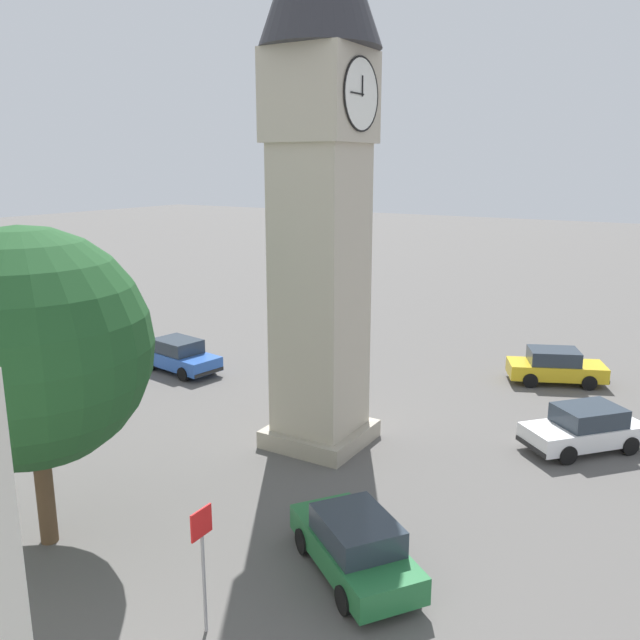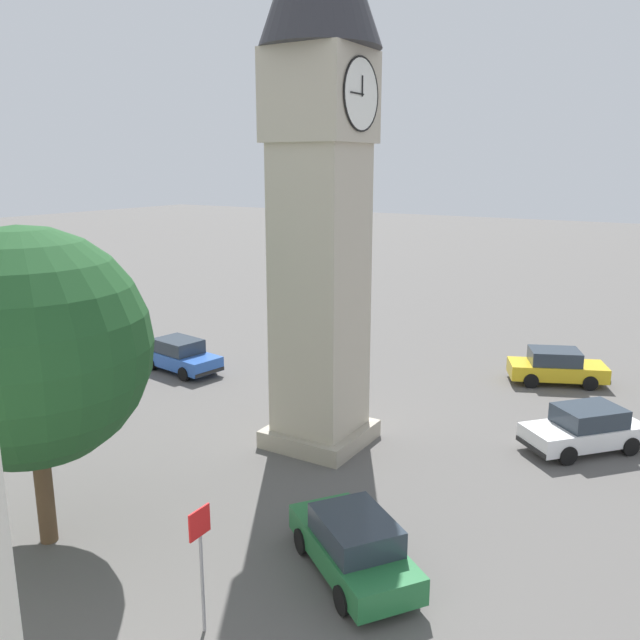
{
  "view_description": "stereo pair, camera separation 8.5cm",
  "coord_description": "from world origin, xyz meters",
  "px_view_note": "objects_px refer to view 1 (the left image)",
  "views": [
    {
      "loc": [
        18.31,
        11.09,
        9.5
      ],
      "look_at": [
        0.0,
        0.0,
        4.39
      ],
      "focal_mm": 36.89,
      "sensor_mm": 36.0,
      "label": 1
    },
    {
      "loc": [
        18.26,
        11.16,
        9.5
      ],
      "look_at": [
        0.0,
        0.0,
        4.39
      ],
      "focal_mm": 36.89,
      "sensor_mm": 36.0,
      "label": 2
    }
  ],
  "objects_px": {
    "clock_tower": "(320,124)",
    "pedestrian": "(322,351)",
    "tree": "(30,348)",
    "car_blue_kerb": "(585,428)",
    "road_sign": "(203,550)",
    "car_red_corner": "(179,356)",
    "car_silver_kerb": "(354,545)",
    "car_white_side": "(555,366)"
  },
  "relations": [
    {
      "from": "clock_tower",
      "to": "tree",
      "type": "relative_size",
      "value": 2.26
    },
    {
      "from": "car_silver_kerb",
      "to": "tree",
      "type": "distance_m",
      "value": 9.07
    },
    {
      "from": "car_red_corner",
      "to": "tree",
      "type": "distance_m",
      "value": 14.92
    },
    {
      "from": "clock_tower",
      "to": "car_red_corner",
      "type": "relative_size",
      "value": 4.23
    },
    {
      "from": "car_red_corner",
      "to": "road_sign",
      "type": "relative_size",
      "value": 1.55
    },
    {
      "from": "clock_tower",
      "to": "car_silver_kerb",
      "type": "bearing_deg",
      "value": 37.3
    },
    {
      "from": "car_white_side",
      "to": "pedestrian",
      "type": "bearing_deg",
      "value": -67.73
    },
    {
      "from": "car_blue_kerb",
      "to": "road_sign",
      "type": "bearing_deg",
      "value": -20.56
    },
    {
      "from": "car_red_corner",
      "to": "pedestrian",
      "type": "xyz_separation_m",
      "value": [
        -3.42,
        5.7,
        0.25
      ]
    },
    {
      "from": "clock_tower",
      "to": "car_white_side",
      "type": "height_order",
      "value": "clock_tower"
    },
    {
      "from": "clock_tower",
      "to": "pedestrian",
      "type": "xyz_separation_m",
      "value": [
        -6.88,
        -4.08,
        -9.69
      ]
    },
    {
      "from": "car_white_side",
      "to": "road_sign",
      "type": "distance_m",
      "value": 20.49
    },
    {
      "from": "car_white_side",
      "to": "pedestrian",
      "type": "relative_size",
      "value": 2.64
    },
    {
      "from": "car_red_corner",
      "to": "tree",
      "type": "height_order",
      "value": "tree"
    },
    {
      "from": "pedestrian",
      "to": "clock_tower",
      "type": "bearing_deg",
      "value": 30.63
    },
    {
      "from": "car_red_corner",
      "to": "car_white_side",
      "type": "height_order",
      "value": "same"
    },
    {
      "from": "car_silver_kerb",
      "to": "car_blue_kerb",
      "type": "bearing_deg",
      "value": 161.68
    },
    {
      "from": "clock_tower",
      "to": "car_silver_kerb",
      "type": "xyz_separation_m",
      "value": [
        6.08,
        4.63,
        -9.94
      ]
    },
    {
      "from": "car_silver_kerb",
      "to": "car_white_side",
      "type": "relative_size",
      "value": 0.97
    },
    {
      "from": "road_sign",
      "to": "car_silver_kerb",
      "type": "bearing_deg",
      "value": 153.02
    },
    {
      "from": "car_red_corner",
      "to": "car_white_side",
      "type": "relative_size",
      "value": 0.97
    },
    {
      "from": "car_silver_kerb",
      "to": "car_red_corner",
      "type": "distance_m",
      "value": 17.29
    },
    {
      "from": "car_silver_kerb",
      "to": "pedestrian",
      "type": "distance_m",
      "value": 15.62
    },
    {
      "from": "car_white_side",
      "to": "pedestrian",
      "type": "height_order",
      "value": "pedestrian"
    },
    {
      "from": "clock_tower",
      "to": "car_blue_kerb",
      "type": "distance_m",
      "value": 13.41
    },
    {
      "from": "road_sign",
      "to": "car_white_side",
      "type": "bearing_deg",
      "value": 172.44
    },
    {
      "from": "car_silver_kerb",
      "to": "tree",
      "type": "bearing_deg",
      "value": -68.84
    },
    {
      "from": "car_silver_kerb",
      "to": "pedestrian",
      "type": "bearing_deg",
      "value": -146.11
    },
    {
      "from": "clock_tower",
      "to": "car_silver_kerb",
      "type": "height_order",
      "value": "clock_tower"
    },
    {
      "from": "pedestrian",
      "to": "tree",
      "type": "xyz_separation_m",
      "value": [
        15.82,
        1.32,
        4.17
      ]
    },
    {
      "from": "clock_tower",
      "to": "road_sign",
      "type": "height_order",
      "value": "clock_tower"
    },
    {
      "from": "car_blue_kerb",
      "to": "road_sign",
      "type": "relative_size",
      "value": 1.5
    },
    {
      "from": "pedestrian",
      "to": "road_sign",
      "type": "height_order",
      "value": "road_sign"
    },
    {
      "from": "car_silver_kerb",
      "to": "road_sign",
      "type": "xyz_separation_m",
      "value": [
        3.34,
        -1.7,
        1.14
      ]
    },
    {
      "from": "car_blue_kerb",
      "to": "car_silver_kerb",
      "type": "relative_size",
      "value": 0.97
    },
    {
      "from": "clock_tower",
      "to": "road_sign",
      "type": "xyz_separation_m",
      "value": [
        9.42,
        2.93,
        -8.8
      ]
    },
    {
      "from": "clock_tower",
      "to": "pedestrian",
      "type": "bearing_deg",
      "value": -149.37
    },
    {
      "from": "car_blue_kerb",
      "to": "tree",
      "type": "bearing_deg",
      "value": -39.5
    },
    {
      "from": "clock_tower",
      "to": "tree",
      "type": "height_order",
      "value": "clock_tower"
    },
    {
      "from": "tree",
      "to": "road_sign",
      "type": "relative_size",
      "value": 2.9
    },
    {
      "from": "clock_tower",
      "to": "road_sign",
      "type": "bearing_deg",
      "value": 17.26
    },
    {
      "from": "car_red_corner",
      "to": "tree",
      "type": "relative_size",
      "value": 0.53
    }
  ]
}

